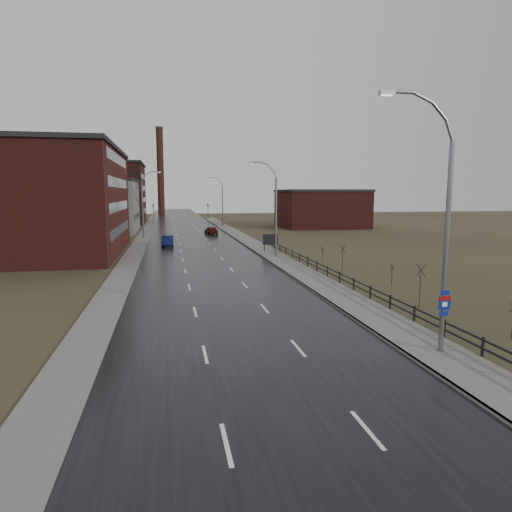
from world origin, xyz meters
name	(u,v)px	position (x,y,z in m)	size (l,w,h in m)	color
ground	(271,386)	(0.00, 0.00, 0.00)	(320.00, 320.00, 0.00)	#2D2819
road	(192,239)	(0.00, 60.00, 0.03)	(14.00, 300.00, 0.06)	black
sidewalk_right	(276,258)	(8.60, 35.00, 0.09)	(3.20, 180.00, 0.18)	#595651
curb_right	(264,258)	(7.08, 35.00, 0.09)	(0.16, 180.00, 0.18)	slate
sidewalk_left	(142,240)	(-8.20, 60.00, 0.06)	(2.40, 260.00, 0.12)	#595651
warehouse_near	(29,201)	(-20.99, 45.00, 6.76)	(22.44, 28.56, 13.50)	#471914
warehouse_mid	(95,206)	(-17.99, 78.00, 5.26)	(16.32, 20.40, 10.50)	slate
warehouse_far	(92,193)	(-22.99, 108.00, 7.76)	(26.52, 24.48, 15.50)	#331611
building_right	(321,209)	(30.30, 82.00, 4.26)	(18.36, 16.32, 8.50)	#471914
smokestack	(160,171)	(-6.00, 150.00, 15.50)	(2.70, 2.70, 30.70)	#331611
streetlight_main	(441,229)	(8.47, 2.00, 6.06)	(3.91, 0.29, 12.11)	slate
streetlight_right_mid	(274,209)	(8.50, 36.00, 5.84)	(3.36, 0.28, 11.35)	slate
streetlight_left	(144,204)	(-7.70, 62.00, 5.84)	(3.36, 0.28, 11.35)	slate
streetlight_right_far	(221,201)	(8.50, 90.00, 5.84)	(3.36, 0.28, 11.35)	slate
guardrail	(343,278)	(10.30, 18.31, 0.71)	(0.10, 53.05, 1.10)	black
shrub_c	(420,284)	(12.74, 10.56, 1.58)	(0.70, 0.74, 2.97)	#382D23
shrub_d	(392,274)	(14.28, 17.45, 1.01)	(0.46, 0.48, 1.90)	#382D23
shrub_e	(343,257)	(12.92, 25.00, 1.41)	(0.63, 0.66, 2.65)	#382D23
shrub_f	(323,253)	(13.40, 32.25, 0.88)	(0.40, 0.42, 1.67)	#382D23
billboard	(270,240)	(9.10, 40.39, 1.66)	(2.02, 0.17, 2.44)	black
traffic_light_left	(153,204)	(-8.00, 120.00, 4.60)	(0.58, 2.73, 5.30)	black
traffic_light_right	(208,204)	(8.00, 120.00, 4.60)	(0.58, 2.73, 5.30)	black
car_near	(168,241)	(-3.99, 49.84, 0.77)	(1.64, 4.70, 1.55)	#0D1543
car_far	(211,230)	(4.04, 68.02, 0.79)	(1.86, 4.62, 1.57)	#45120B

